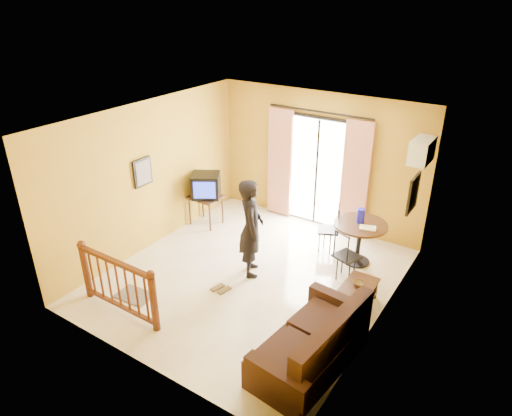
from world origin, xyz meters
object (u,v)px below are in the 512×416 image
Objects in this scene: television at (206,185)px; standing_person at (251,228)px; sofa at (313,347)px; coffee_table at (357,293)px; dining_table at (360,232)px.

television is 2.06m from standing_person.
standing_person is (-1.93, 1.43, 0.55)m from sofa.
sofa reaches higher than coffee_table.
television is at bearing 25.45° from standing_person.
television is 0.42× the size of standing_person.
dining_table is at bearing 105.99° from sofa.
television reaches higher than dining_table.
sofa is at bearing -161.75° from standing_person.
dining_table is 0.54× the size of standing_person.
coffee_table is at bearing -45.36° from television.
sofa reaches higher than dining_table.
television is 0.88× the size of coffee_table.
standing_person reaches higher than dining_table.
dining_table is at bearing -25.79° from television.
television is at bearing -174.18° from dining_table.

